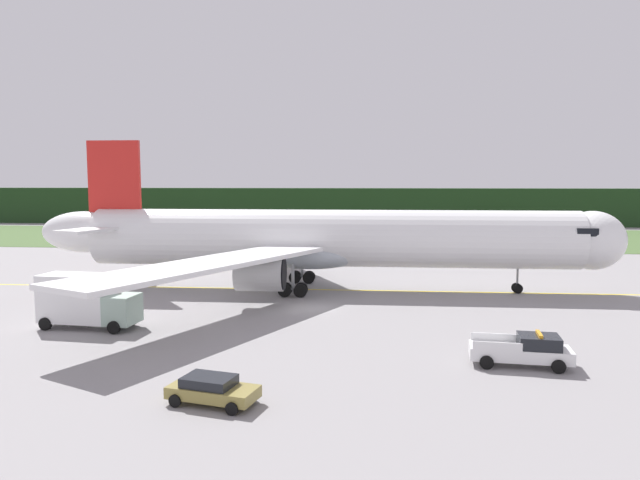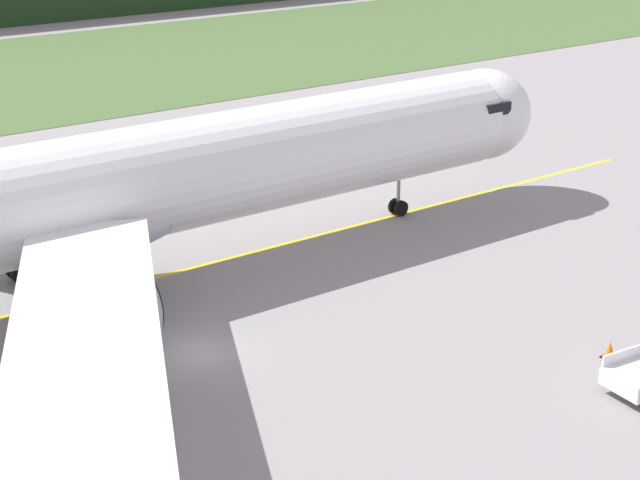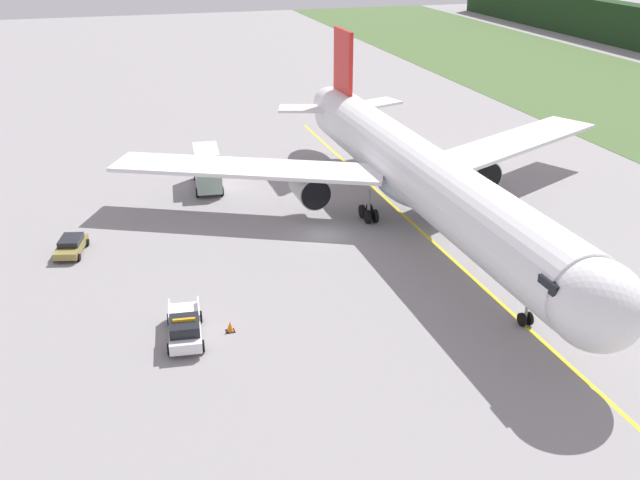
{
  "view_description": "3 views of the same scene",
  "coord_description": "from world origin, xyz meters",
  "views": [
    {
      "loc": [
        5.35,
        -46.53,
        10.42
      ],
      "look_at": [
        0.21,
        7.11,
        4.87
      ],
      "focal_mm": 33.04,
      "sensor_mm": 36.0,
      "label": 1
    },
    {
      "loc": [
        -19.19,
        -34.7,
        19.63
      ],
      "look_at": [
        4.92,
        -2.19,
        4.59
      ],
      "focal_mm": 59.2,
      "sensor_mm": 36.0,
      "label": 2
    },
    {
      "loc": [
        55.01,
        -16.77,
        24.92
      ],
      "look_at": [
        5.65,
        -2.04,
        2.13
      ],
      "focal_mm": 41.16,
      "sensor_mm": 36.0,
      "label": 3
    }
  ],
  "objects": [
    {
      "name": "ground",
      "position": [
        0.0,
        0.0,
        0.0
      ],
      "size": [
        320.0,
        320.0,
        0.0
      ],
      "primitive_type": "plane",
      "color": "gray"
    },
    {
      "name": "taxiway_centerline_main",
      "position": [
        1.23,
        8.28,
        0.0
      ],
      "size": [
        72.07,
        0.86,
        0.01
      ],
      "primitive_type": "cube",
      "rotation": [
        0.0,
        0.0,
        0.01
      ],
      "color": "yellow",
      "rests_on": "ground"
    },
    {
      "name": "apron_cone",
      "position": [
        13.54,
        -10.53,
        0.35
      ],
      "size": [
        0.58,
        0.58,
        0.73
      ],
      "color": "black",
      "rests_on": "ground"
    },
    {
      "name": "airliner",
      "position": [
        0.56,
        8.27,
        4.77
      ],
      "size": [
        54.95,
        50.82,
        14.13
      ],
      "color": "white",
      "rests_on": "ground"
    }
  ]
}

